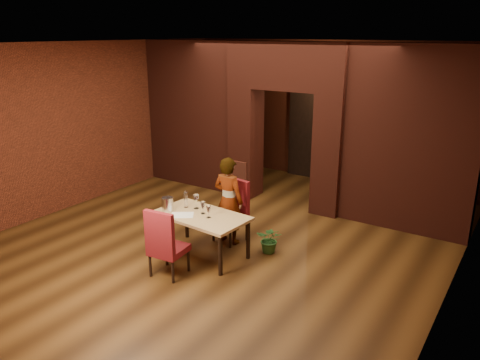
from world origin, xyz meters
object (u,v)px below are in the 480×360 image
object	(u,v)px
dining_table	(202,235)
chair_far	(230,212)
chair_near	(169,241)
potted_plant	(270,239)
water_bottle	(186,199)
person_seated	(228,200)
wine_bucket	(167,204)
wine_glass_a	(196,202)
wine_glass_c	(209,212)
wine_glass_b	(203,208)

from	to	relation	value
dining_table	chair_far	xyz separation A→B (m)	(0.07, 0.68, 0.18)
chair_near	potted_plant	world-z (taller)	chair_near
dining_table	water_bottle	size ratio (longest dim) A/B	5.32
person_seated	dining_table	bearing A→B (deg)	82.76
person_seated	wine_bucket	size ratio (longest dim) A/B	6.63
wine_bucket	water_bottle	size ratio (longest dim) A/B	0.81
dining_table	wine_glass_a	distance (m)	0.53
chair_far	chair_near	world-z (taller)	chair_far
chair_far	person_seated	distance (m)	0.22
dining_table	wine_glass_c	distance (m)	0.47
chair_far	potted_plant	world-z (taller)	chair_far
wine_glass_b	water_bottle	bearing A→B (deg)	170.01
wine_glass_b	water_bottle	world-z (taller)	water_bottle
water_bottle	wine_glass_a	bearing A→B (deg)	14.98
dining_table	wine_glass_b	size ratio (longest dim) A/B	7.39
wine_bucket	potted_plant	size ratio (longest dim) A/B	0.49
chair_far	water_bottle	bearing A→B (deg)	-120.13
dining_table	wine_glass_c	size ratio (longest dim) A/B	7.69
chair_near	wine_glass_c	xyz separation A→B (m)	(0.19, 0.71, 0.26)
wine_glass_a	water_bottle	bearing A→B (deg)	-165.02
wine_glass_a	wine_bucket	world-z (taller)	wine_glass_a
water_bottle	chair_near	bearing A→B (deg)	-66.21
potted_plant	dining_table	bearing A→B (deg)	-142.84
wine_glass_b	potted_plant	xyz separation A→B (m)	(0.86, 0.61, -0.55)
wine_glass_a	wine_glass_c	bearing A→B (deg)	-26.14
chair_far	water_bottle	xyz separation A→B (m)	(-0.47, -0.56, 0.30)
chair_near	wine_glass_a	distance (m)	0.97
wine_glass_b	wine_bucket	bearing A→B (deg)	-158.60
wine_glass_a	potted_plant	xyz separation A→B (m)	(1.09, 0.49, -0.57)
chair_near	wine_bucket	bearing A→B (deg)	-53.89
chair_near	water_bottle	xyz separation A→B (m)	(-0.38, 0.86, 0.30)
water_bottle	potted_plant	bearing A→B (deg)	23.17
dining_table	wine_bucket	bearing A→B (deg)	-158.55
wine_glass_c	potted_plant	size ratio (longest dim) A/B	0.42
dining_table	water_bottle	world-z (taller)	water_bottle
chair_near	water_bottle	size ratio (longest dim) A/B	3.79
wine_bucket	person_seated	bearing A→B (deg)	52.01
dining_table	potted_plant	size ratio (longest dim) A/B	3.22
water_bottle	chair_far	bearing A→B (deg)	50.27
chair_near	wine_glass_a	bearing A→B (deg)	-82.72
dining_table	chair_near	distance (m)	0.77
chair_far	wine_bucket	size ratio (longest dim) A/B	4.69
wine_glass_a	potted_plant	distance (m)	1.32
wine_glass_c	water_bottle	bearing A→B (deg)	165.34
person_seated	potted_plant	size ratio (longest dim) A/B	3.26
chair_far	wine_bucket	bearing A→B (deg)	-116.25
person_seated	wine_glass_c	bearing A→B (deg)	97.63
water_bottle	potted_plant	world-z (taller)	water_bottle
chair_far	wine_bucket	world-z (taller)	chair_far
dining_table	wine_glass_a	xyz separation A→B (m)	(-0.23, 0.16, 0.45)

